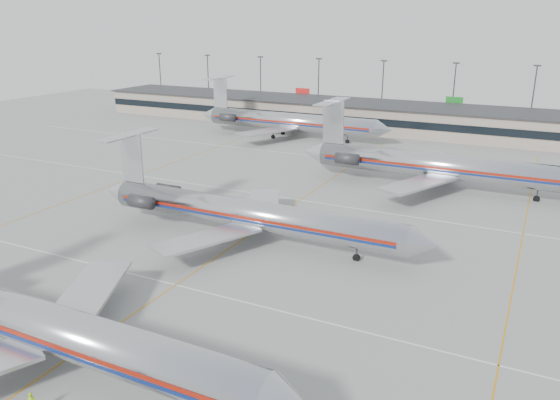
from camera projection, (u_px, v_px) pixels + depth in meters
The scene contains 8 objects.
ground at pixel (103, 334), 45.41m from camera, with size 260.00×260.00×0.00m, color gray.
apron_markings at pixel (176, 285), 53.92m from camera, with size 160.00×0.15×0.02m, color silver.
terminal at pixel (402, 118), 127.89m from camera, with size 162.00×17.00×6.25m.
light_mast_row at pixel (417, 88), 138.15m from camera, with size 163.60×0.40×15.28m.
jet_foreground at pixel (31, 321), 40.97m from camera, with size 44.95×26.47×11.77m.
jet_second_row at pixel (244, 213), 64.28m from camera, with size 43.74×25.76×11.45m.
jet_third_row at pixel (437, 165), 83.87m from camera, with size 46.43×28.56×12.70m.
jet_back_row at pixel (286, 121), 121.17m from camera, with size 46.26×28.45×12.65m.
Camera 1 is at (30.75, -29.02, 24.85)m, focal length 35.00 mm.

